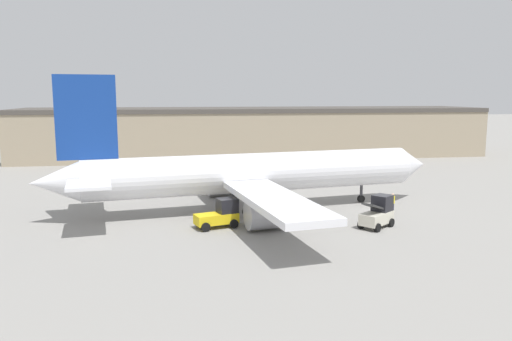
% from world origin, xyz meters
% --- Properties ---
extents(ground_plane, '(400.00, 400.00, 0.00)m').
position_xyz_m(ground_plane, '(0.00, 0.00, 0.00)').
color(ground_plane, gray).
extents(terminal_building, '(77.59, 15.29, 8.28)m').
position_xyz_m(terminal_building, '(6.35, 40.49, 4.15)').
color(terminal_building, gray).
rests_on(terminal_building, ground_plane).
extents(airplane, '(37.11, 33.26, 12.12)m').
position_xyz_m(airplane, '(-1.02, -0.15, 3.42)').
color(airplane, white).
rests_on(airplane, ground_plane).
extents(ground_crew_worker, '(0.38, 0.38, 1.74)m').
position_xyz_m(ground_crew_worker, '(12.02, -2.88, 0.93)').
color(ground_crew_worker, '#1E2338').
rests_on(ground_crew_worker, ground_plane).
extents(baggage_tug, '(3.68, 2.58, 2.29)m').
position_xyz_m(baggage_tug, '(-3.82, -5.51, 1.05)').
color(baggage_tug, yellow).
rests_on(baggage_tug, ground_plane).
extents(belt_loader_truck, '(3.32, 3.11, 2.52)m').
position_xyz_m(belt_loader_truck, '(8.69, -7.48, 1.15)').
color(belt_loader_truck, beige).
rests_on(belt_loader_truck, ground_plane).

